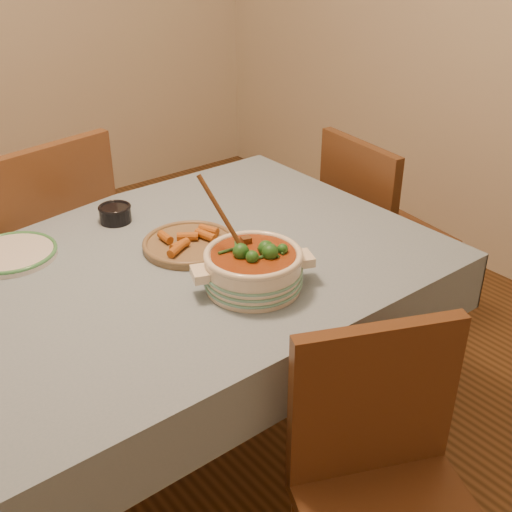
{
  "coord_description": "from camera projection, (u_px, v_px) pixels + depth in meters",
  "views": [
    {
      "loc": [
        -0.72,
        -1.41,
        1.66
      ],
      "look_at": [
        0.19,
        -0.25,
        0.85
      ],
      "focal_mm": 45.0,
      "sensor_mm": 36.0,
      "label": 1
    }
  ],
  "objects": [
    {
      "name": "chair_near",
      "position": [
        386.0,
        486.0,
        1.47
      ],
      "size": [
        0.53,
        0.53,
        0.87
      ],
      "rotation": [
        0.0,
        0.0,
        -0.42
      ],
      "color": "#57301A",
      "rests_on": "floor"
    },
    {
      "name": "dining_table",
      "position": [
        149.0,
        298.0,
        1.84
      ],
      "size": [
        1.68,
        1.08,
        0.76
      ],
      "color": "brown",
      "rests_on": "floor"
    },
    {
      "name": "floor",
      "position": [
        165.0,
        464.0,
        2.16
      ],
      "size": [
        4.5,
        4.5,
        0.0
      ],
      "primitive_type": "plane",
      "color": "#402812",
      "rests_on": "ground"
    },
    {
      "name": "white_plate",
      "position": [
        12.0,
        253.0,
        1.86
      ],
      "size": [
        0.31,
        0.31,
        0.02
      ],
      "rotation": [
        0.0,
        0.0,
        -0.25
      ],
      "color": "silver",
      "rests_on": "dining_table"
    },
    {
      "name": "chair_far",
      "position": [
        45.0,
        253.0,
        2.3
      ],
      "size": [
        0.53,
        0.53,
        0.99
      ],
      "rotation": [
        0.0,
        0.0,
        3.31
      ],
      "color": "#57301A",
      "rests_on": "floor"
    },
    {
      "name": "fried_plate",
      "position": [
        190.0,
        242.0,
        1.91
      ],
      "size": [
        0.31,
        0.31,
        0.05
      ],
      "rotation": [
        0.0,
        0.0,
        0.16
      ],
      "color": "olive",
      "rests_on": "dining_table"
    },
    {
      "name": "chair_right",
      "position": [
        374.0,
        230.0,
        2.58
      ],
      "size": [
        0.46,
        0.46,
        0.89
      ],
      "rotation": [
        0.0,
        0.0,
        1.46
      ],
      "color": "#57301A",
      "rests_on": "floor"
    },
    {
      "name": "condiment_bowl",
      "position": [
        115.0,
        213.0,
        2.06
      ],
      "size": [
        0.13,
        0.13,
        0.06
      ],
      "rotation": [
        0.0,
        0.0,
        0.32
      ],
      "color": "black",
      "rests_on": "dining_table"
    },
    {
      "name": "stew_casserole",
      "position": [
        253.0,
        266.0,
        1.69
      ],
      "size": [
        0.33,
        0.33,
        0.31
      ],
      "rotation": [
        0.0,
        0.0,
        -0.38
      ],
      "color": "#F0E1C9",
      "rests_on": "dining_table"
    }
  ]
}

